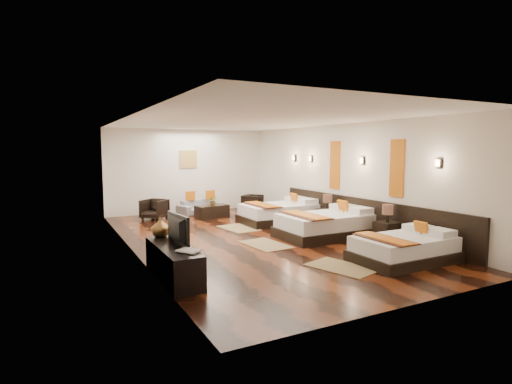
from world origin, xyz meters
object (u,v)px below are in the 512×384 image
tv (173,229)px  sofa (201,206)px  coffee_table (212,212)px  table_plant (213,201)px  nightstand_a (387,230)px  bed_far (280,213)px  nightstand_b (327,216)px  armchair_left (154,209)px  bed_mid (327,225)px  tv_console (173,262)px  book (184,253)px  armchair_right (253,203)px  figurine (161,227)px  bed_near (405,248)px

tv → sofa: (2.67, 6.16, -0.57)m
coffee_table → table_plant: (0.03, 0.00, 0.35)m
nightstand_a → sofa: size_ratio=0.57×
bed_far → nightstand_b: bearing=-59.2°
nightstand_b → armchair_left: size_ratio=1.34×
sofa → armchair_left: armchair_left is taller
bed_mid → nightstand_b: nightstand_b is taller
tv_console → tv: bearing=69.8°
bed_far → book: (-4.20, -4.18, 0.28)m
nightstand_b → bed_mid: bearing=-128.2°
tv → book: tv is taller
armchair_right → nightstand_a: bearing=-126.4°
bed_far → coffee_table: (-1.47, 1.65, -0.09)m
coffee_table → book: bearing=-115.1°
bed_far → armchair_left: size_ratio=3.23×
table_plant → bed_mid: bearing=-69.5°
armchair_left → figurine: bearing=-53.9°
table_plant → tv_console: bearing=-117.7°
bed_mid → armchair_left: (-3.12, 4.43, 0.01)m
bed_near → armchair_right: (0.31, 6.97, 0.04)m
tv → bed_near: bearing=-110.8°
nightstand_a → book: 5.01m
bed_mid → tv_console: size_ratio=1.27×
coffee_table → table_plant: table_plant is taller
bed_near → armchair_right: 6.97m
tv → armchair_left: 5.80m
bed_mid → coffee_table: bed_mid is taller
nightstand_a → figurine: bearing=173.0°
bed_mid → armchair_right: bed_mid is taller
book → table_plant: 6.45m
bed_near → tv: 4.34m
bed_mid → sofa: bearing=106.8°
bed_near → bed_far: 4.62m
nightstand_b → sofa: size_ratio=0.58×
armchair_left → bed_mid: bearing=-6.7°
coffee_table → bed_far: bearing=-48.2°
tv_console → figurine: figurine is taller
bed_mid → nightstand_b: size_ratio=2.50×
armchair_right → table_plant: (-1.74, -0.70, 0.26)m
armchair_left → coffee_table: size_ratio=0.68×
armchair_left → bed_far: bearing=12.6°
bed_near → bed_far: bearing=90.0°
bed_mid → bed_near: bearing=-90.1°
tv → table_plant: bearing=-33.1°
bed_far → bed_mid: bearing=-90.0°
armchair_right → coffee_table: 1.91m
table_plant → bed_far: bearing=-48.9°
bed_near → book: size_ratio=5.53×
armchair_right → coffee_table: (-1.78, -0.70, -0.09)m
nightstand_a → book: size_ratio=2.57×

